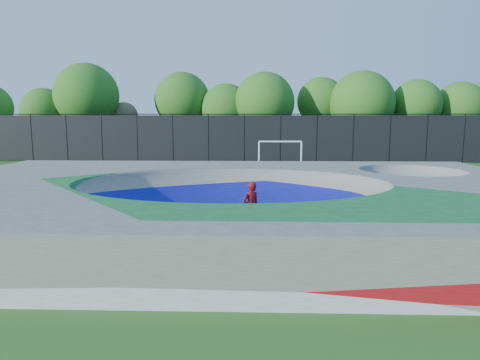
% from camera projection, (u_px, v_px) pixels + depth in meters
% --- Properties ---
extents(ground, '(120.00, 120.00, 0.00)m').
position_uv_depth(ground, '(232.00, 223.00, 15.08)').
color(ground, '#255A19').
rests_on(ground, ground).
extents(skate_deck, '(22.00, 14.00, 1.50)m').
position_uv_depth(skate_deck, '(231.00, 202.00, 14.97)').
color(skate_deck, gray).
rests_on(skate_deck, ground).
extents(skater, '(0.72, 0.67, 1.65)m').
position_uv_depth(skater, '(251.00, 207.00, 13.75)').
color(skater, red).
rests_on(skater, ground).
extents(skateboard, '(0.72, 0.69, 0.05)m').
position_uv_depth(skateboard, '(251.00, 231.00, 13.86)').
color(skateboard, black).
rests_on(skateboard, ground).
extents(soccer_goal, '(3.14, 0.12, 2.07)m').
position_uv_depth(soccer_goal, '(280.00, 150.00, 30.52)').
color(soccer_goal, silver).
rests_on(soccer_goal, ground).
extents(fence, '(48.09, 0.09, 4.04)m').
position_uv_depth(fence, '(244.00, 137.00, 35.55)').
color(fence, black).
rests_on(fence, ground).
extents(treeline, '(53.20, 7.82, 8.67)m').
position_uv_depth(treeline, '(258.00, 103.00, 39.97)').
color(treeline, '#443222').
rests_on(treeline, ground).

